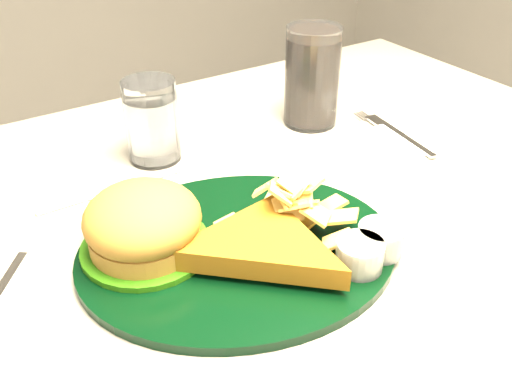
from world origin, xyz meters
TOP-DOWN VIEW (x-y plane):
  - dinner_plate at (-0.06, -0.07)m, footprint 0.42×0.38m
  - water_glass at (-0.05, 0.17)m, footprint 0.08×0.08m
  - cola_glass at (0.21, 0.15)m, footprint 0.11×0.11m
  - fork_napkin at (0.29, 0.02)m, footprint 0.13×0.16m
  - spoon at (-0.29, 0.01)m, footprint 0.12×0.14m
  - wrapped_straw at (-0.13, 0.12)m, footprint 0.20×0.07m

SIDE VIEW (x-z plane):
  - wrapped_straw at x=-0.13m, z-range 0.75..0.76m
  - spoon at x=-0.29m, z-range 0.75..0.76m
  - fork_napkin at x=0.29m, z-range 0.75..0.76m
  - dinner_plate at x=-0.06m, z-range 0.75..0.83m
  - water_glass at x=-0.05m, z-range 0.75..0.86m
  - cola_glass at x=0.21m, z-range 0.75..0.90m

